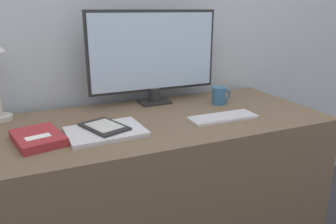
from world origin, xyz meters
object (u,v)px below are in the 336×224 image
at_px(keyboard, 223,117).
at_px(notebook, 38,138).
at_px(laptop, 105,132).
at_px(ereader, 104,127).
at_px(coffee_mug, 219,96).
at_px(monitor, 154,55).

distance_m(keyboard, notebook, 0.76).
height_order(laptop, notebook, notebook).
height_order(ereader, notebook, notebook).
distance_m(laptop, coffee_mug, 0.65).
relative_size(ereader, coffee_mug, 2.16).
relative_size(monitor, notebook, 2.70).
xyz_separation_m(keyboard, laptop, (-0.52, 0.02, 0.00)).
height_order(keyboard, laptop, laptop).
bearing_deg(monitor, ereader, -136.79).
relative_size(laptop, ereader, 1.36).
relative_size(laptop, notebook, 1.24).
relative_size(monitor, laptop, 2.18).
bearing_deg(ereader, monitor, 43.21).
xyz_separation_m(ereader, notebook, (-0.24, -0.00, -0.01)).
xyz_separation_m(notebook, coffee_mug, (0.87, 0.17, 0.03)).
height_order(monitor, notebook, monitor).
xyz_separation_m(keyboard, ereader, (-0.52, 0.05, 0.02)).
height_order(laptop, ereader, ereader).
relative_size(keyboard, laptop, 1.00).
xyz_separation_m(keyboard, coffee_mug, (0.11, 0.21, 0.04)).
distance_m(ereader, coffee_mug, 0.65).
height_order(ereader, coffee_mug, coffee_mug).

